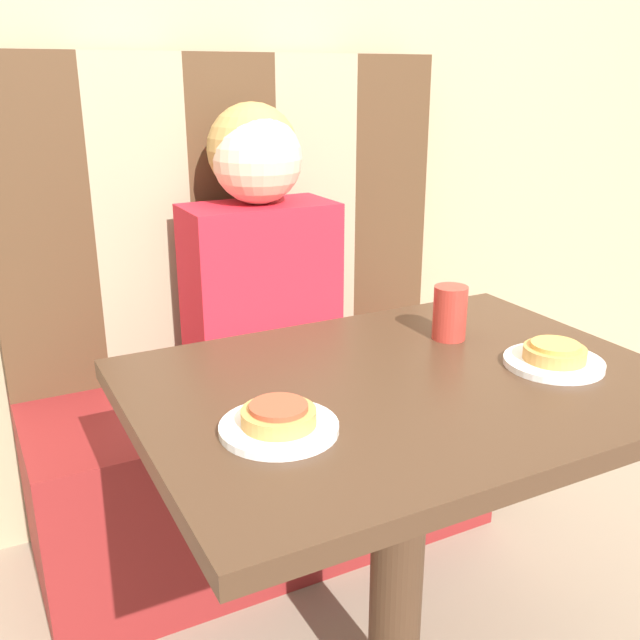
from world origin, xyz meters
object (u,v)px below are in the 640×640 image
object	(u,v)px
plate_left	(279,428)
plate_right	(554,363)
pizza_right	(555,352)
pizza_left	(279,415)
person	(259,245)
drinking_cup	(450,313)

from	to	relation	value
plate_left	plate_right	distance (m)	0.53
pizza_right	pizza_left	bearing A→B (deg)	180.00
person	drinking_cup	distance (m)	0.54
plate_left	pizza_right	world-z (taller)	pizza_right
plate_right	pizza_right	bearing A→B (deg)	90.00
plate_right	pizza_right	xyz separation A→B (m)	(0.00, 0.00, 0.02)
person	drinking_cup	size ratio (longest dim) A/B	6.49
pizza_left	pizza_right	bearing A→B (deg)	0.00
plate_right	pizza_right	distance (m)	0.02
person	plate_right	xyz separation A→B (m)	(0.27, -0.70, -0.10)
person	pizza_right	distance (m)	0.75
plate_left	drinking_cup	world-z (taller)	drinking_cup
plate_right	drinking_cup	bearing A→B (deg)	112.06
drinking_cup	plate_left	bearing A→B (deg)	-156.36
pizza_left	pizza_right	distance (m)	0.53
pizza_left	drinking_cup	world-z (taller)	drinking_cup
plate_left	pizza_left	world-z (taller)	pizza_left
pizza_right	drinking_cup	xyz separation A→B (m)	(-0.08, 0.20, 0.03)
pizza_right	drinking_cup	bearing A→B (deg)	112.06
pizza_right	drinking_cup	size ratio (longest dim) A/B	1.04
plate_left	drinking_cup	xyz separation A→B (m)	(0.45, 0.20, 0.05)
pizza_left	drinking_cup	bearing A→B (deg)	23.64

